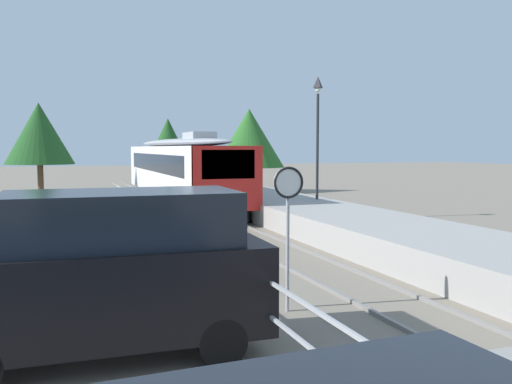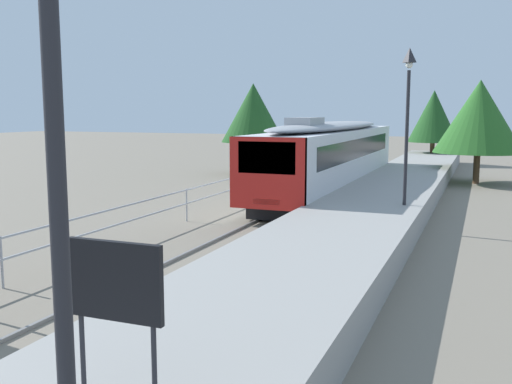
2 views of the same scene
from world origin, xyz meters
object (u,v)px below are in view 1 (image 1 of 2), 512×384
at_px(parked_van_black, 107,273).
at_px(commuter_train, 179,167).
at_px(platform_lamp_mid_platform, 318,114).
at_px(speed_limit_sign, 288,202).

bearing_deg(parked_van_black, commuter_train, 75.16).
bearing_deg(commuter_train, parked_van_black, -104.84).
height_order(platform_lamp_mid_platform, parked_van_black, platform_lamp_mid_platform).
bearing_deg(speed_limit_sign, platform_lamp_mid_platform, 61.41).
relative_size(commuter_train, parked_van_black, 3.69).
relative_size(platform_lamp_mid_platform, parked_van_black, 1.08).
xyz_separation_m(platform_lamp_mid_platform, speed_limit_sign, (-6.61, -12.13, -2.50)).
relative_size(commuter_train, platform_lamp_mid_platform, 3.42).
distance_m(commuter_train, parked_van_black, 21.58).
xyz_separation_m(commuter_train, speed_limit_sign, (-2.06, -19.63, -0.02)).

